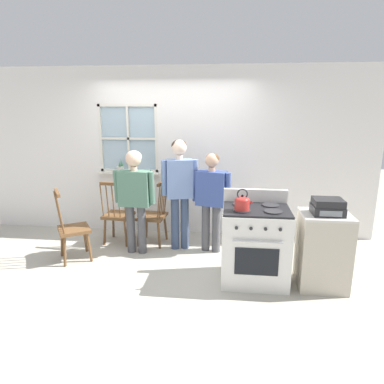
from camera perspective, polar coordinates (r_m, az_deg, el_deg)
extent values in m
plane|color=#B2AD9E|center=(4.66, -5.63, -12.54)|extent=(16.00, 16.00, 0.00)
cube|color=white|center=(6.34, -23.31, 6.33)|extent=(1.96, 0.06, 2.70)
cube|color=white|center=(5.54, 12.26, 6.19)|extent=(3.46, 0.06, 2.70)
cube|color=white|center=(5.92, -10.06, -1.48)|extent=(0.97, 0.06, 1.03)
cube|color=white|center=(5.72, -10.91, 17.15)|extent=(0.97, 0.06, 0.58)
cube|color=silver|center=(5.74, -10.49, 3.10)|extent=(1.03, 0.10, 0.03)
cube|color=#9EB7C6|center=(5.74, -10.49, 8.78)|extent=(0.91, 0.01, 1.03)
cube|color=silver|center=(5.71, -10.57, 8.75)|extent=(0.04, 0.02, 1.09)
cube|color=silver|center=(5.71, -10.57, 8.75)|extent=(0.97, 0.02, 0.04)
cube|color=silver|center=(5.87, -14.98, 8.65)|extent=(0.04, 0.03, 1.09)
cube|color=silver|center=(5.60, -5.95, 8.81)|extent=(0.04, 0.03, 1.09)
cube|color=silver|center=(5.69, -10.82, 14.04)|extent=(0.97, 0.03, 0.04)
cube|color=silver|center=(5.79, -10.34, 3.56)|extent=(0.97, 0.03, 0.04)
cube|color=brown|center=(5.45, -12.15, -3.81)|extent=(0.45, 0.43, 0.04)
cylinder|color=brown|center=(5.60, -9.78, -5.67)|extent=(0.07, 0.07, 0.42)
cylinder|color=brown|center=(5.73, -12.98, -5.39)|extent=(0.07, 0.07, 0.42)
cylinder|color=brown|center=(5.32, -10.99, -6.80)|extent=(0.07, 0.07, 0.42)
cylinder|color=brown|center=(5.46, -14.33, -6.47)|extent=(0.07, 0.07, 0.42)
cylinder|color=brown|center=(5.16, -11.18, -1.75)|extent=(0.02, 0.07, 0.52)
cylinder|color=brown|center=(5.19, -12.10, -1.69)|extent=(0.02, 0.07, 0.52)
cylinder|color=brown|center=(5.23, -13.01, -1.63)|extent=(0.02, 0.07, 0.52)
cylinder|color=brown|center=(5.26, -13.91, -1.57)|extent=(0.02, 0.07, 0.52)
cylinder|color=brown|center=(5.30, -14.79, -1.52)|extent=(0.02, 0.07, 0.52)
cube|color=brown|center=(5.16, -13.18, 1.33)|extent=(0.38, 0.07, 0.04)
cube|color=brown|center=(5.01, -19.06, -5.90)|extent=(0.56, 0.57, 0.04)
cylinder|color=brown|center=(4.95, -16.73, -8.79)|extent=(0.09, 0.06, 0.42)
cylinder|color=brown|center=(5.27, -17.38, -7.45)|extent=(0.06, 0.09, 0.42)
cylinder|color=brown|center=(4.92, -20.44, -9.26)|extent=(0.06, 0.09, 0.42)
cylinder|color=brown|center=(5.23, -20.86, -7.87)|extent=(0.09, 0.06, 0.42)
cylinder|color=brown|center=(4.74, -21.05, -3.86)|extent=(0.07, 0.05, 0.52)
cylinder|color=brown|center=(4.83, -21.16, -3.55)|extent=(0.07, 0.05, 0.52)
cylinder|color=brown|center=(4.92, -21.27, -3.26)|extent=(0.07, 0.05, 0.52)
cylinder|color=brown|center=(5.00, -21.37, -2.98)|extent=(0.07, 0.05, 0.52)
cylinder|color=brown|center=(5.09, -21.47, -2.70)|extent=(0.07, 0.05, 0.52)
cube|color=brown|center=(4.84, -21.56, -0.13)|extent=(0.24, 0.34, 0.04)
cube|color=brown|center=(5.31, -6.68, -4.05)|extent=(0.44, 0.46, 0.04)
cylinder|color=brown|center=(5.59, -7.60, -5.63)|extent=(0.07, 0.07, 0.42)
cylinder|color=brown|center=(5.29, -8.86, -6.83)|extent=(0.07, 0.07, 0.42)
cylinder|color=brown|center=(5.49, -4.44, -5.91)|extent=(0.07, 0.07, 0.42)
cylinder|color=brown|center=(5.19, -5.53, -7.16)|extent=(0.07, 0.07, 0.42)
cylinder|color=brown|center=(5.35, -4.41, -0.94)|extent=(0.07, 0.03, 0.52)
cylinder|color=brown|center=(5.27, -4.69, -1.19)|extent=(0.07, 0.03, 0.52)
cylinder|color=brown|center=(5.18, -4.98, -1.44)|extent=(0.07, 0.03, 0.52)
cylinder|color=brown|center=(5.10, -5.28, -1.71)|extent=(0.07, 0.03, 0.52)
cylinder|color=brown|center=(5.02, -5.59, -1.98)|extent=(0.07, 0.03, 0.52)
cube|color=brown|center=(5.12, -5.05, 1.54)|extent=(0.08, 0.38, 0.04)
cylinder|color=#4C4C51|center=(5.07, -10.16, -6.05)|extent=(0.12, 0.12, 0.71)
cylinder|color=#4C4C51|center=(5.01, -8.35, -6.20)|extent=(0.12, 0.12, 0.71)
cube|color=#4C7560|center=(4.86, -9.54, 0.61)|extent=(0.45, 0.24, 0.50)
cylinder|color=#4C7560|center=(4.93, -12.43, 0.90)|extent=(0.08, 0.11, 0.47)
cylinder|color=#4C7560|center=(4.76, -6.74, 0.67)|extent=(0.08, 0.11, 0.47)
cylinder|color=beige|center=(4.81, -9.68, 3.87)|extent=(0.10, 0.10, 0.06)
sphere|color=beige|center=(4.78, -9.75, 5.51)|extent=(0.22, 0.22, 0.22)
ellipsoid|color=silver|center=(4.80, -9.70, 5.77)|extent=(0.22, 0.22, 0.18)
cylinder|color=#384766|center=(5.10, -2.84, -5.23)|extent=(0.12, 0.12, 0.79)
cylinder|color=#384766|center=(5.11, -1.22, -5.16)|extent=(0.12, 0.12, 0.79)
cube|color=#6B84B7|center=(4.92, -2.10, 2.23)|extent=(0.42, 0.30, 0.56)
cylinder|color=#6B84B7|center=(4.88, -4.71, 2.35)|extent=(0.10, 0.13, 0.52)
cylinder|color=#6B84B7|center=(4.93, 0.53, 2.52)|extent=(0.10, 0.13, 0.52)
cylinder|color=beige|center=(4.87, -2.13, 5.83)|extent=(0.10, 0.10, 0.07)
sphere|color=beige|center=(4.85, -2.15, 7.46)|extent=(0.21, 0.21, 0.21)
ellipsoid|color=#332319|center=(4.86, -2.17, 7.71)|extent=(0.22, 0.22, 0.17)
cylinder|color=#4C4C51|center=(5.06, 2.30, -5.92)|extent=(0.12, 0.12, 0.70)
cylinder|color=#4C4C51|center=(5.01, 4.05, -6.14)|extent=(0.12, 0.12, 0.70)
cube|color=#384C8E|center=(4.86, 3.27, 0.62)|extent=(0.46, 0.31, 0.49)
cylinder|color=#384C8E|center=(4.92, 0.46, 1.03)|extent=(0.10, 0.12, 0.46)
cylinder|color=#384C8E|center=(4.77, 6.02, 0.54)|extent=(0.10, 0.12, 0.46)
cylinder|color=tan|center=(4.80, 3.31, 3.83)|extent=(0.10, 0.10, 0.06)
sphere|color=tan|center=(4.78, 3.33, 5.32)|extent=(0.19, 0.19, 0.19)
ellipsoid|color=brown|center=(4.79, 3.39, 5.55)|extent=(0.20, 0.20, 0.16)
cube|color=white|center=(4.24, 10.43, -8.84)|extent=(0.78, 0.64, 0.90)
cube|color=black|center=(4.08, 10.72, -2.85)|extent=(0.77, 0.61, 0.02)
cylinder|color=#2D2D30|center=(3.94, 8.30, -3.08)|extent=(0.20, 0.20, 0.02)
cylinder|color=#2D2D30|center=(3.97, 13.40, -3.19)|extent=(0.20, 0.20, 0.02)
cylinder|color=#2D2D30|center=(4.19, 8.20, -2.04)|extent=(0.20, 0.20, 0.02)
cylinder|color=#2D2D30|center=(4.21, 13.00, -2.16)|extent=(0.20, 0.20, 0.02)
cube|color=white|center=(4.33, 10.51, -0.57)|extent=(0.78, 0.06, 0.16)
cube|color=black|center=(3.96, 10.70, -11.38)|extent=(0.49, 0.01, 0.32)
cylinder|color=silver|center=(3.84, 10.89, -8.12)|extent=(0.55, 0.02, 0.02)
cylinder|color=#232326|center=(3.79, 7.42, -5.95)|extent=(0.04, 0.02, 0.04)
cylinder|color=#232326|center=(3.80, 9.79, -6.01)|extent=(0.04, 0.02, 0.04)
cylinder|color=#232326|center=(3.81, 12.16, -6.05)|extent=(0.04, 0.02, 0.04)
cylinder|color=#232326|center=(3.83, 14.51, -6.09)|extent=(0.04, 0.02, 0.04)
cylinder|color=red|center=(3.92, 8.33, -2.11)|extent=(0.17, 0.17, 0.12)
ellipsoid|color=red|center=(3.91, 8.36, -1.27)|extent=(0.16, 0.16, 0.07)
sphere|color=black|center=(3.89, 8.39, -0.63)|extent=(0.03, 0.03, 0.03)
cylinder|color=red|center=(3.92, 9.52, -1.89)|extent=(0.08, 0.03, 0.07)
torus|color=black|center=(3.89, 8.40, -0.34)|extent=(0.12, 0.01, 0.12)
cylinder|color=beige|center=(5.75, -11.82, 3.73)|extent=(0.12, 0.12, 0.10)
cylinder|color=#33261C|center=(5.75, -11.84, 4.14)|extent=(0.11, 0.11, 0.01)
cone|color=#388447|center=(5.74, -11.70, 4.84)|extent=(0.05, 0.04, 0.13)
cone|color=#388447|center=(5.75, -11.97, 4.60)|extent=(0.05, 0.05, 0.08)
cone|color=#388447|center=(5.72, -11.95, 4.61)|extent=(0.04, 0.06, 0.09)
cube|color=beige|center=(4.33, 20.94, -9.25)|extent=(0.55, 0.50, 0.87)
cube|color=beige|center=(4.18, 21.48, -3.57)|extent=(0.55, 0.50, 0.03)
cube|color=#232326|center=(4.15, 21.63, -2.80)|extent=(0.34, 0.28, 0.10)
cube|color=#232326|center=(4.12, 21.74, -1.60)|extent=(0.32, 0.27, 0.08)
cube|color=gray|center=(4.01, 22.14, -3.39)|extent=(0.24, 0.01, 0.06)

